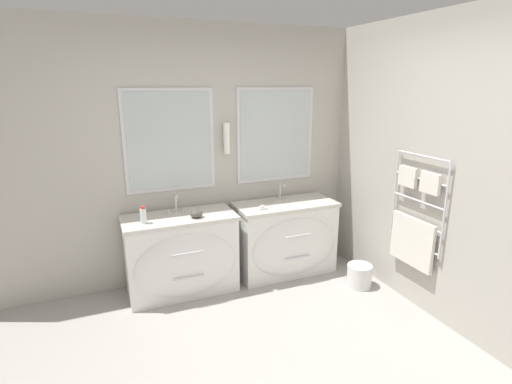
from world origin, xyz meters
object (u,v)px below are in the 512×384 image
object	(u,v)px
toiletry_bottle	(143,216)
vanity_left	(182,254)
waste_bin	(359,275)
vanity_right	(286,238)
amenity_bowl	(196,214)

from	to	relation	value
toiletry_bottle	vanity_left	bearing A→B (deg)	8.59
toiletry_bottle	waste_bin	xyz separation A→B (m)	(2.04, -0.52, -0.74)
vanity_left	waste_bin	size ratio (longest dim) A/B	4.28
toiletry_bottle	waste_bin	world-z (taller)	toiletry_bottle
waste_bin	vanity_left	bearing A→B (deg)	161.27
vanity_right	amenity_bowl	size ratio (longest dim) A/B	8.74
vanity_right	toiletry_bottle	xyz separation A→B (m)	(-1.48, -0.05, 0.46)
vanity_left	toiletry_bottle	world-z (taller)	toiletry_bottle
waste_bin	amenity_bowl	bearing A→B (deg)	161.94
vanity_right	toiletry_bottle	bearing A→B (deg)	-178.01
amenity_bowl	vanity_left	bearing A→B (deg)	154.43
waste_bin	vanity_right	bearing A→B (deg)	134.14
vanity_left	amenity_bowl	xyz separation A→B (m)	(0.14, -0.07, 0.42)
toiletry_bottle	amenity_bowl	size ratio (longest dim) A/B	1.32
toiletry_bottle	amenity_bowl	distance (m)	0.49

